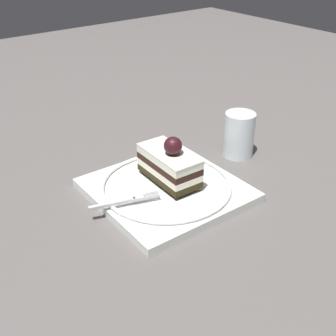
{
  "coord_description": "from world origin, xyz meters",
  "views": [
    {
      "loc": [
        0.49,
        -0.39,
        0.4
      ],
      "look_at": [
        0.0,
        -0.01,
        0.05
      ],
      "focal_mm": 47.49,
      "sensor_mm": 36.0,
      "label": 1
    }
  ],
  "objects": [
    {
      "name": "drink_glass_near",
      "position": [
        -0.02,
        0.18,
        0.04
      ],
      "size": [
        0.06,
        0.06,
        0.08
      ],
      "color": "silver",
      "rests_on": "ground_plane"
    },
    {
      "name": "ground_plane",
      "position": [
        0.0,
        0.0,
        0.0
      ],
      "size": [
        2.4,
        2.4,
        0.0
      ],
      "primitive_type": "plane",
      "color": "#5B5553"
    },
    {
      "name": "dessert_plate",
      "position": [
        0.0,
        -0.01,
        0.01
      ],
      "size": [
        0.23,
        0.23,
        0.02
      ],
      "color": "white",
      "rests_on": "ground_plane"
    },
    {
      "name": "fork",
      "position": [
        0.01,
        -0.09,
        0.02
      ],
      "size": [
        0.04,
        0.11,
        0.0
      ],
      "color": "silver",
      "rests_on": "dessert_plate"
    },
    {
      "name": "cake_slice",
      "position": [
        -0.01,
        0.0,
        0.05
      ],
      "size": [
        0.11,
        0.06,
        0.08
      ],
      "color": "black",
      "rests_on": "dessert_plate"
    }
  ]
}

